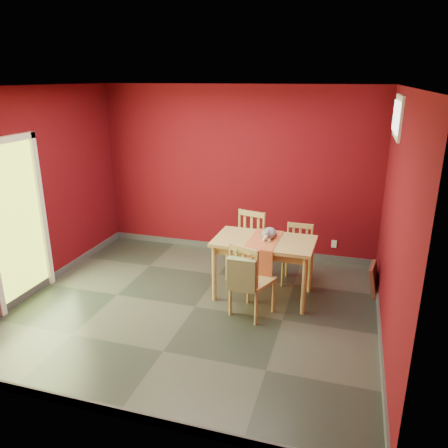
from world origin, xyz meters
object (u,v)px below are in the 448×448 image
(dining_table, at_px, (264,247))
(chair_far_left, at_px, (247,245))
(chair_far_right, at_px, (298,254))
(picture_frame, at_px, (374,279))
(tote_bag, at_px, (242,275))
(cat, at_px, (269,231))
(chair_near, at_px, (250,279))

(dining_table, xyz_separation_m, chair_far_left, (-0.35, 0.52, -0.21))
(chair_far_right, xyz_separation_m, picture_frame, (1.05, -0.06, -0.22))
(chair_far_left, distance_m, tote_bag, 1.30)
(chair_far_right, xyz_separation_m, cat, (-0.33, -0.49, 0.47))
(tote_bag, xyz_separation_m, cat, (0.15, 0.83, 0.26))
(cat, relative_size, picture_frame, 0.87)
(dining_table, distance_m, cat, 0.21)
(chair_far_right, height_order, chair_near, chair_near)
(dining_table, height_order, cat, cat)
(tote_bag, bearing_deg, picture_frame, 39.36)
(dining_table, bearing_deg, chair_far_left, 124.37)
(dining_table, height_order, picture_frame, dining_table)
(dining_table, distance_m, picture_frame, 1.59)
(dining_table, distance_m, chair_far_right, 0.73)
(chair_far_right, distance_m, picture_frame, 1.07)
(chair_far_left, bearing_deg, cat, -47.97)
(chair_near, height_order, tote_bag, chair_near)
(chair_far_left, xyz_separation_m, tote_bag, (0.25, -1.27, 0.14))
(dining_table, height_order, chair_near, chair_near)
(tote_bag, relative_size, picture_frame, 1.09)
(chair_far_right, xyz_separation_m, tote_bag, (-0.48, -1.31, 0.20))
(chair_far_left, distance_m, chair_near, 1.09)
(dining_table, height_order, chair_far_right, chair_far_right)
(dining_table, relative_size, chair_near, 1.37)
(dining_table, height_order, tote_bag, tote_bag)
(tote_bag, bearing_deg, dining_table, 81.96)
(chair_far_left, bearing_deg, tote_bag, -78.93)
(chair_far_right, bearing_deg, chair_far_left, -176.48)
(tote_bag, bearing_deg, chair_far_left, 101.07)
(cat, distance_m, picture_frame, 1.60)
(dining_table, xyz_separation_m, picture_frame, (1.42, 0.51, -0.50))
(cat, bearing_deg, dining_table, -113.62)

